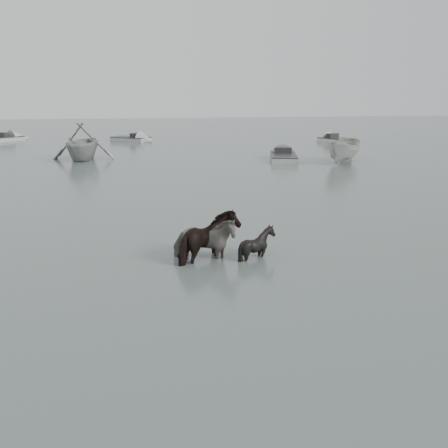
{
  "coord_description": "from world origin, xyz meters",
  "views": [
    {
      "loc": [
        -1.08,
        -13.19,
        4.78
      ],
      "look_at": [
        1.21,
        1.77,
        1.0
      ],
      "focal_mm": 45.0,
      "sensor_mm": 36.0,
      "label": 1
    }
  ],
  "objects": [
    {
      "name": "ground",
      "position": [
        0.0,
        0.0,
        0.0
      ],
      "size": [
        140.0,
        140.0,
        0.0
      ],
      "primitive_type": "plane",
      "color": "#495753",
      "rests_on": "ground"
    },
    {
      "name": "pony_dark",
      "position": [
        0.82,
        1.73,
        0.85
      ],
      "size": [
        1.97,
        2.1,
        1.69
      ],
      "primitive_type": "imported",
      "rotation": [
        0.0,
        0.0,
        1.17
      ],
      "color": "black",
      "rests_on": "ground"
    },
    {
      "name": "pony_pinto",
      "position": [
        0.66,
        1.82,
        0.77
      ],
      "size": [
        1.96,
        1.23,
        1.54
      ],
      "primitive_type": "imported",
      "rotation": [
        0.0,
        0.0,
        1.33
      ],
      "color": "black",
      "rests_on": "ground"
    },
    {
      "name": "boat_small",
      "position": [
        11.64,
        20.35,
        0.82
      ],
      "size": [
        3.87,
        4.37,
        1.65
      ],
      "primitive_type": "imported",
      "rotation": [
        0.0,
        0.0,
        -0.65
      ],
      "color": "#A8A8A3",
      "rests_on": "ground"
    },
    {
      "name": "rowboat_trail",
      "position": [
        -4.62,
        24.2,
        1.27
      ],
      "size": [
        4.74,
        5.31,
        2.53
      ],
      "primitive_type": "imported",
      "rotation": [
        0.0,
        0.0,
        3.01
      ],
      "color": "#9A9C9A",
      "rests_on": "ground"
    },
    {
      "name": "skiff_port",
      "position": [
        8.2,
        22.07,
        0.38
      ],
      "size": [
        2.72,
        5.87,
        0.75
      ],
      "primitive_type": null,
      "rotation": [
        0.0,
        0.0,
        1.37
      ],
      "color": "#989B98",
      "rests_on": "ground"
    },
    {
      "name": "skiff_star",
      "position": [
        15.47,
        32.2,
        0.38
      ],
      "size": [
        3.58,
        4.44,
        0.75
      ],
      "primitive_type": null,
      "rotation": [
        0.0,
        0.0,
        2.12
      ],
      "color": "silver",
      "rests_on": "ground"
    },
    {
      "name": "pony_black",
      "position": [
        2.15,
        1.75,
        0.61
      ],
      "size": [
        1.27,
        1.17,
        1.22
      ],
      "primitive_type": "imported",
      "rotation": [
        0.0,
        0.0,
        1.39
      ],
      "color": "black",
      "rests_on": "ground"
    },
    {
      "name": "skiff_mid",
      "position": [
        -1.67,
        35.94,
        0.38
      ],
      "size": [
        4.57,
        3.92,
        0.75
      ],
      "primitive_type": null,
      "rotation": [
        0.0,
        0.0,
        -0.62
      ],
      "color": "#A2A5A2",
      "rests_on": "ground"
    }
  ]
}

